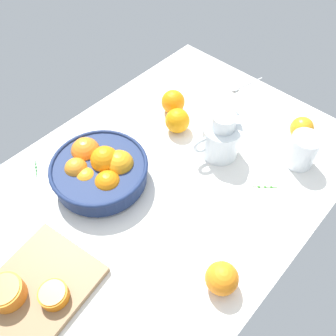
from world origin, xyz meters
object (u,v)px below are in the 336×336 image
Objects in this scene: loose_orange_1 at (177,121)px; spoon at (242,86)px; orange_half_0 at (6,292)px; orange_half_1 at (54,295)px; fruit_bowl at (100,170)px; loose_orange_4 at (222,278)px; loose_orange_3 at (173,102)px; juice_pitcher at (221,140)px; cutting_board at (28,300)px; juice_glass at (302,151)px; loose_orange_0 at (302,128)px.

spoon is (32.74, -3.09, -3.60)cm from loose_orange_1.
orange_half_0 is 0.56× the size of spoon.
fruit_bowl is at bearing 32.02° from orange_half_1.
orange_half_0 is 1.05× the size of loose_orange_4.
loose_orange_3 is 62.78cm from loose_orange_4.
orange_half_0 is 101.11cm from spoon.
cutting_board is at bearing 176.16° from juice_pitcher.
juice_pitcher is at bearing 122.98° from juice_glass.
loose_orange_4 is at bearing -42.51° from cutting_board.
fruit_bowl is 3.37× the size of orange_half_0.
loose_orange_4 reaches higher than spoon.
juice_glass is 38.45cm from spoon.
orange_half_1 is at bearing 165.03° from juice_glass.
orange_half_0 is at bearing 161.08° from juice_glass.
spoon is (26.82, -10.32, -3.60)cm from loose_orange_3.
fruit_bowl is 3.53× the size of loose_orange_4.
orange_half_0 is 75.70cm from loose_orange_3.
loose_orange_1 reaches higher than spoon.
loose_orange_3 is (71.78, 19.05, 3.08)cm from cutting_board.
spoon is at bearing 5.06° from cutting_board.
loose_orange_0 is 0.92× the size of loose_orange_3.
cutting_board is at bearing -157.70° from fruit_bowl.
juice_pitcher is 24.04cm from loose_orange_3.
orange_half_1 is at bearing -179.89° from juice_pitcher.
juice_glass is 1.33× the size of loose_orange_1.
juice_glass is at bearing -40.93° from fruit_bowl.
loose_orange_1 is (-14.59, 36.70, -0.84)cm from juice_glass.
juice_glass is at bearing -68.32° from loose_orange_1.
fruit_bowl is at bearing 87.91° from loose_orange_4.
cutting_board is 4.44× the size of loose_orange_0.
juice_pitcher reaches higher than juice_glass.
loose_orange_4 reaches higher than loose_orange_0.
loose_orange_3 is at bearing 19.44° from orange_half_1.
loose_orange_0 is at bearing -9.93° from orange_half_1.
orange_half_1 is 38.85cm from loose_orange_4.
orange_half_1 is 0.84× the size of loose_orange_1.
fruit_bowl is at bearing 174.88° from spoon.
juice_glass is at bearing 7.04° from loose_orange_4.
orange_half_0 is at bearing 136.32° from loose_orange_4.
orange_half_0 is 68.67cm from loose_orange_1.
juice_pitcher is at bearing 37.81° from loose_orange_4.
fruit_bowl is 35.93cm from orange_half_1.
fruit_bowl is 1.90× the size of spoon.
loose_orange_3 reaches higher than spoon.
loose_orange_1 is 33.08cm from spoon.
juice_pitcher reaches higher than cutting_board.
juice_pitcher is 0.49× the size of cutting_board.
juice_glass is at bearing -118.36° from spoon.
juice_glass is 0.33× the size of cutting_board.
fruit_bowl is 2.62× the size of juice_glass.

